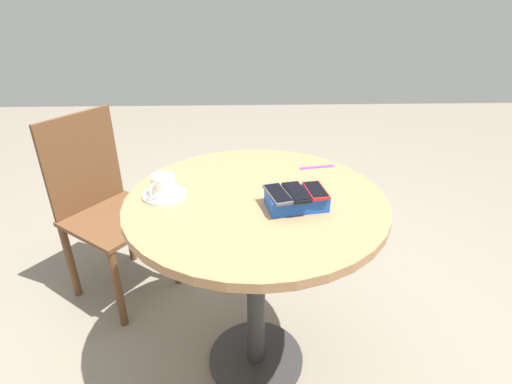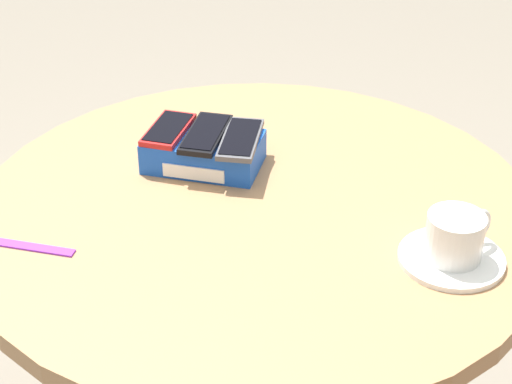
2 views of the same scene
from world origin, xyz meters
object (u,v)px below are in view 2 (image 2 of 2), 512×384
Objects in this scene: coffee_cup at (456,235)px; saucer at (451,258)px; phone_gray at (241,139)px; phone_box at (204,152)px; lanyard_strap at (29,247)px; round_table at (256,276)px; phone_black at (206,134)px; phone_red at (168,129)px.

saucer is at bearing -120.69° from coffee_cup.
coffee_cup reaches higher than phone_gray.
lanyard_strap is (-0.12, -0.31, -0.02)m from phone_box.
round_table is 5.93× the size of saucer.
phone_box is at bearing -167.29° from phone_gray.
round_table is 4.33× the size of phone_box.
lanyard_strap is at bearing -111.00° from phone_box.
round_table is 0.35m from coffee_cup.
round_table is 6.42× the size of lanyard_strap.
phone_gray reaches higher than phone_box.
phone_gray reaches higher than lanyard_strap.
phone_box is 1.98× the size of coffee_cup.
phone_black is 0.06m from phone_gray.
round_table is 0.34m from saucer.
phone_black is at bearing 9.86° from phone_red.
phone_black is 0.44m from coffee_cup.
phone_black is 0.34m from lanyard_strap.
phone_box reaches higher than saucer.
round_table is 8.56× the size of coffee_cup.
phone_red reaches higher than phone_box.
coffee_cup is at bearing 59.31° from saucer.
saucer is (0.30, -0.02, 0.14)m from round_table.
phone_red is 0.50m from coffee_cup.
saucer is (0.37, -0.10, -0.05)m from phone_gray.
coffee_cup is (0.37, -0.10, -0.01)m from phone_gray.
phone_box is at bearing 168.36° from coffee_cup.
phone_box is at bearing 69.00° from lanyard_strap.
phone_red is 0.87× the size of phone_black.
saucer is 0.59m from lanyard_strap.
coffee_cup reaches higher than phone_red.
coffee_cup is at bearing -3.69° from round_table.
phone_red and phone_gray have the same top height.
phone_red is at bearing 161.14° from round_table.
saucer is 0.04m from coffee_cup.
coffee_cup reaches higher than saucer.
phone_gray is 0.38m from coffee_cup.
phone_box is 1.40× the size of phone_black.
phone_black is 0.98× the size of saucer.
phone_box is 0.33m from lanyard_strap.
phone_box is 0.03m from phone_black.
phone_red is 0.86× the size of phone_gray.
lanyard_strap is (-0.18, -0.32, -0.05)m from phone_gray.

